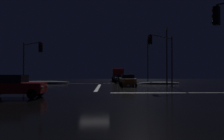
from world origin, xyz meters
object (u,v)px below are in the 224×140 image
(sedan_blue, at_px, (118,78))
(traffic_signal_nw, at_px, (31,55))
(sedan_orange, at_px, (128,80))
(streetlamp_right_far, at_px, (148,56))
(sedan_green, at_px, (126,79))
(box_truck, at_px, (118,74))
(sedan_black, at_px, (120,79))
(traffic_signal_ne, at_px, (163,51))
(sedan_red_crossing, at_px, (13,86))
(streetlamp_right_near, at_px, (167,51))

(sedan_blue, xyz_separation_m, traffic_signal_nw, (-11.52, -21.16, 3.05))
(sedan_orange, distance_m, traffic_signal_nw, 12.71)
(sedan_orange, bearing_deg, streetlamp_right_far, 72.33)
(sedan_green, relative_size, streetlamp_right_far, 0.44)
(sedan_orange, xyz_separation_m, sedan_green, (0.20, 5.77, 0.00))
(sedan_blue, height_order, box_truck, box_truck)
(sedan_orange, distance_m, sedan_green, 5.77)
(sedan_green, relative_size, sedan_black, 1.00)
(traffic_signal_ne, bearing_deg, box_truck, 98.21)
(sedan_green, bearing_deg, box_truck, 91.05)
(traffic_signal_nw, xyz_separation_m, traffic_signal_ne, (15.89, -0.14, 0.59))
(sedan_green, bearing_deg, streetlamp_right_far, 66.25)
(sedan_black, xyz_separation_m, sedan_red_crossing, (-9.06, -27.09, 0.00))
(sedan_black, height_order, streetlamp_right_far, streetlamp_right_far)
(sedan_red_crossing, bearing_deg, traffic_signal_nw, 102.20)
(sedan_orange, distance_m, sedan_blue, 17.91)
(sedan_black, bearing_deg, streetlamp_right_far, 48.57)
(sedan_blue, xyz_separation_m, streetlamp_right_far, (6.52, 1.35, 4.78))
(sedan_orange, bearing_deg, sedan_green, 88.03)
(sedan_orange, xyz_separation_m, box_truck, (-0.16, 25.35, 0.91))
(streetlamp_right_near, bearing_deg, traffic_signal_ne, -107.92)
(traffic_signal_ne, bearing_deg, traffic_signal_nw, 179.49)
(sedan_green, distance_m, sedan_red_crossing, 22.94)
(traffic_signal_ne, bearing_deg, sedan_blue, 101.59)
(traffic_signal_nw, relative_size, traffic_signal_ne, 0.87)
(sedan_blue, height_order, sedan_red_crossing, same)
(sedan_green, height_order, streetlamp_right_far, streetlamp_right_far)
(sedan_red_crossing, relative_size, streetlamp_right_far, 0.44)
(traffic_signal_ne, distance_m, streetlamp_right_far, 22.78)
(sedan_green, distance_m, traffic_signal_nw, 15.39)
(sedan_red_crossing, xyz_separation_m, traffic_signal_nw, (-2.56, 11.85, 3.05))
(streetlamp_right_far, bearing_deg, sedan_green, -113.75)
(sedan_blue, xyz_separation_m, streetlamp_right_near, (6.52, -14.65, 4.21))
(sedan_green, height_order, sedan_red_crossing, same)
(box_truck, relative_size, traffic_signal_nw, 1.49)
(box_truck, distance_m, traffic_signal_nw, 30.99)
(sedan_green, distance_m, traffic_signal_ne, 10.56)
(sedan_blue, bearing_deg, streetlamp_right_far, 11.73)
(sedan_black, relative_size, sedan_blue, 1.00)
(sedan_green, xyz_separation_m, traffic_signal_ne, (3.79, -9.15, 3.65))
(sedan_orange, bearing_deg, traffic_signal_ne, -40.36)
(sedan_red_crossing, bearing_deg, sedan_black, 71.50)
(traffic_signal_nw, distance_m, streetlamp_right_near, 19.21)
(sedan_green, bearing_deg, sedan_orange, -91.97)
(streetlamp_right_near, bearing_deg, sedan_red_crossing, -130.13)
(box_truck, xyz_separation_m, traffic_signal_ne, (4.15, -28.74, 2.74))
(sedan_orange, height_order, streetlamp_right_near, streetlamp_right_near)
(sedan_black, xyz_separation_m, streetlamp_right_near, (6.41, -8.73, 4.21))
(sedan_black, height_order, traffic_signal_nw, traffic_signal_nw)
(sedan_green, height_order, streetlamp_right_near, streetlamp_right_near)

